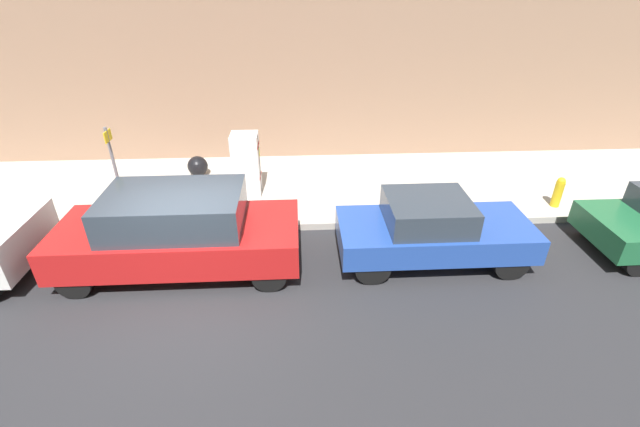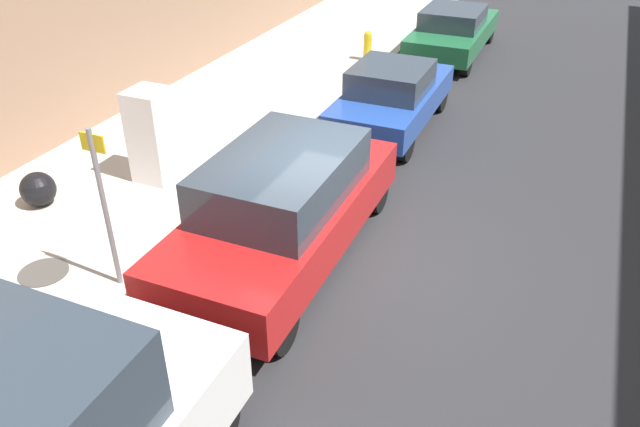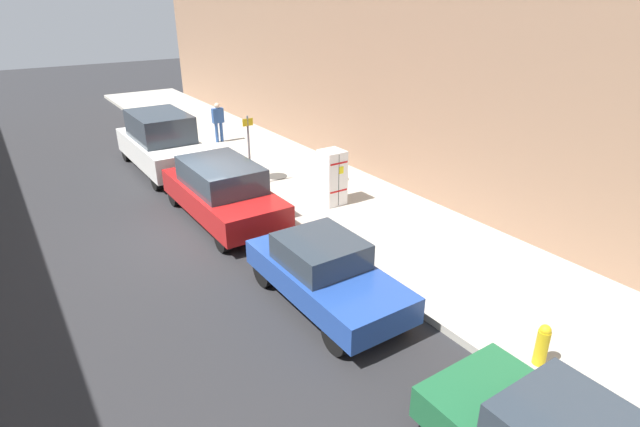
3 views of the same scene
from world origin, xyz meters
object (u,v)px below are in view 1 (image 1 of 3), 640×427
street_sign_post (116,171)px  parked_hatchback_blue (432,229)px  discarded_refrigerator (246,165)px  parked_suv_red (178,231)px  trash_bag (198,166)px  fire_hydrant (558,192)px

street_sign_post → parked_hatchback_blue: size_ratio=0.58×
discarded_refrigerator → street_sign_post: street_sign_post is taller
discarded_refrigerator → parked_suv_red: 3.28m
trash_bag → parked_hatchback_blue: (4.35, 5.73, 0.28)m
street_sign_post → parked_hatchback_blue: 7.19m
street_sign_post → parked_suv_red: 2.51m
discarded_refrigerator → trash_bag: bearing=-128.4°
trash_bag → parked_suv_red: parked_suv_red is taller
fire_hydrant → parked_hatchback_blue: parked_hatchback_blue is taller
discarded_refrigerator → fire_hydrant: 8.06m
parked_suv_red → street_sign_post: bearing=-135.5°
fire_hydrant → trash_bag: bearing=-104.4°
discarded_refrigerator → street_sign_post: size_ratio=0.71×
trash_bag → fire_hydrant: bearing=75.6°
fire_hydrant → street_sign_post: bearing=-89.1°
street_sign_post → parked_suv_red: (1.74, 1.71, -0.60)m
parked_suv_red → parked_hatchback_blue: 5.22m
fire_hydrant → parked_hatchback_blue: (1.90, -3.83, 0.17)m
discarded_refrigerator → trash_bag: size_ratio=2.85×
trash_bag → parked_hatchback_blue: bearing=52.8°
parked_suv_red → parked_hatchback_blue: parked_suv_red is taller
street_sign_post → trash_bag: 3.05m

